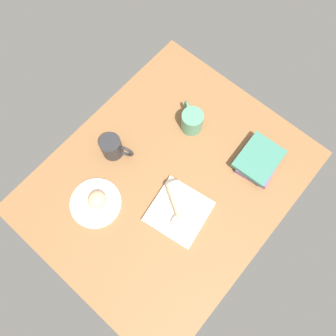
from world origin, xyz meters
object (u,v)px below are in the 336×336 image
Objects in this scene: square_plate at (179,212)px; round_plate at (96,203)px; second_mug at (192,120)px; sauce_cup at (179,223)px; breakfast_wrap at (179,200)px; scone_pastry at (97,200)px; book_stack at (260,160)px; coffee_mug at (113,147)px.

round_plate is at bearing 124.90° from square_plate.
second_mug is (51.82, -6.77, 4.31)cm from round_plate.
breakfast_wrap reaches higher than sauce_cup.
book_stack is (55.94, -38.41, -1.61)cm from scone_pastry.
coffee_mug reaches higher than book_stack.
breakfast_wrap reaches higher than round_plate.
book_stack is 60.88cm from coffee_mug.
sauce_cup is 0.29× the size of book_stack.
book_stack is (37.90, -11.57, 1.80)cm from square_plate.
book_stack reaches higher than round_plate.
round_plate is 33.46cm from square_plate.
sauce_cup is at bearing -97.66° from coffee_mug.
square_plate is at bearing -56.10° from scone_pastry.
coffee_mug is (19.90, 10.59, 1.04)cm from scone_pastry.
sauce_cup is at bearing 168.63° from book_stack.
scone_pastry is 0.36× the size of square_plate.
book_stack is at bearing 8.54° from breakfast_wrap.
book_stack is (57.05, -39.01, 1.90)cm from round_plate.
square_plate is (19.15, -27.44, 0.10)cm from round_plate.
book_stack is at bearing -34.36° from round_plate.
round_plate is 3.42× the size of sauce_cup.
book_stack is at bearing -16.97° from square_plate.
sauce_cup is 8.88cm from breakfast_wrap.
scone_pastry reaches higher than sauce_cup.
breakfast_wrap reaches higher than book_stack.
square_plate is at bearing -147.68° from second_mug.
second_mug is (30.81, -16.76, -0.24)cm from coffee_mug.
square_plate is 38.89cm from second_mug.
round_plate is 2.65× the size of scone_pastry.
book_stack is at bearing -53.66° from coffee_mug.
sauce_cup is 0.44× the size of coffee_mug.
book_stack is (35.02, -14.14, -2.03)cm from breakfast_wrap.
breakfast_wrap is at bearing -49.24° from scone_pastry.
scone_pastry reaches higher than square_plate.
coffee_mug is at bearing 126.34° from book_stack.
coffee_mug reaches higher than sauce_cup.
coffee_mug is (21.01, 9.99, 4.55)cm from round_plate.
square_plate is at bearing -55.10° from round_plate.
round_plate is at bearing 116.88° from sauce_cup.
second_mug is at bearing -28.54° from coffee_mug.
breakfast_wrap is 34.86cm from second_mug.
scone_pastry reaches higher than round_plate.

